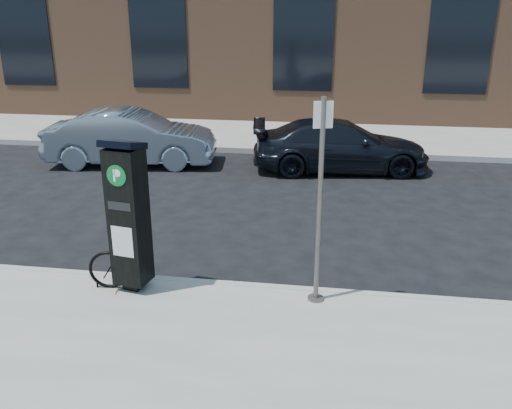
% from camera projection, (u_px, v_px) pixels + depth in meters
% --- Properties ---
extents(ground, '(120.00, 120.00, 0.00)m').
position_uv_depth(ground, '(241.00, 292.00, 7.80)').
color(ground, black).
rests_on(ground, ground).
extents(sidewalk_far, '(60.00, 12.00, 0.15)m').
position_uv_depth(sidewalk_far, '(305.00, 114.00, 20.81)').
color(sidewalk_far, gray).
rests_on(sidewalk_far, ground).
extents(curb_near, '(60.00, 0.12, 0.16)m').
position_uv_depth(curb_near, '(240.00, 288.00, 7.76)').
color(curb_near, '#9E9B93').
rests_on(curb_near, ground).
extents(curb_far, '(60.00, 0.12, 0.16)m').
position_uv_depth(curb_far, '(291.00, 152.00, 15.24)').
color(curb_far, '#9E9B93').
rests_on(curb_far, ground).
extents(building, '(28.00, 10.05, 8.25)m').
position_uv_depth(building, '(312.00, 3.00, 22.22)').
color(building, brown).
rests_on(building, ground).
extents(parking_kiosk, '(0.56, 0.52, 2.15)m').
position_uv_depth(parking_kiosk, '(128.00, 215.00, 7.26)').
color(parking_kiosk, black).
rests_on(parking_kiosk, sidewalk_near).
extents(sign_pole, '(0.24, 0.22, 2.72)m').
position_uv_depth(sign_pole, '(319.00, 205.00, 6.86)').
color(sign_pole, '#4A4641').
rests_on(sign_pole, sidewalk_near).
extents(bike_rack, '(0.56, 0.12, 0.56)m').
position_uv_depth(bike_rack, '(109.00, 270.00, 7.54)').
color(bike_rack, black).
rests_on(bike_rack, sidewalk_near).
extents(car_silver, '(4.48, 2.05, 1.42)m').
position_uv_depth(car_silver, '(131.00, 138.00, 14.09)').
color(car_silver, gray).
rests_on(car_silver, ground).
extents(car_dark, '(4.58, 2.36, 1.27)m').
position_uv_depth(car_dark, '(340.00, 146.00, 13.59)').
color(car_dark, black).
rests_on(car_dark, ground).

